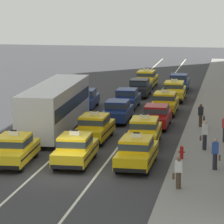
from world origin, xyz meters
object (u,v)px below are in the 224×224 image
object	(u,v)px
taxi_right_fourth	(165,102)
pedestrian_by_storefront	(205,135)
taxi_left_nearest	(15,149)
sedan_center_fourth	(127,98)
pedestrian_far_corner	(201,115)
pedestrian_mid_block	(178,173)
sedan_center_third	(118,110)
fire_hydrant	(182,152)
sedan_right_third	(157,115)
sedan_left_third	(85,98)
pedestrian_near_crosswalk	(215,154)
bus_left_second	(55,105)
taxi_center_sixth	(146,79)
taxi_center_second	(95,127)
sedan_right_sixth	(179,82)
taxi_center_nearest	(75,149)
taxi_right_fifth	(174,90)
taxi_right_second	(144,131)
sedan_center_fifth	(140,87)
taxi_right_nearest	(137,152)

from	to	relation	value
taxi_right_fourth	pedestrian_by_storefront	distance (m)	12.63
taxi_left_nearest	sedan_center_fourth	world-z (taller)	taxi_left_nearest
pedestrian_by_storefront	pedestrian_far_corner	bearing A→B (deg)	94.99
pedestrian_mid_block	sedan_center_third	bearing A→B (deg)	109.71
fire_hydrant	sedan_right_third	bearing A→B (deg)	105.40
pedestrian_by_storefront	sedan_left_third	bearing A→B (deg)	128.00
pedestrian_near_crosswalk	sedan_right_third	bearing A→B (deg)	111.72
sedan_right_third	bus_left_second	bearing A→B (deg)	-156.74
taxi_center_sixth	bus_left_second	bearing A→B (deg)	-98.35
taxi_right_fourth	sedan_left_third	bearing A→B (deg)	171.67
sedan_left_third	sedan_center_third	xyz separation A→B (m)	(3.55, -4.99, 0.00)
taxi_center_second	sedan_right_sixth	distance (m)	22.64
sedan_left_third	sedan_right_third	bearing A→B (deg)	-44.29
taxi_center_nearest	sedan_right_third	bearing A→B (deg)	73.58
taxi_right_fourth	sedan_right_sixth	world-z (taller)	taxi_right_fourth
taxi_right_fourth	pedestrian_mid_block	xyz separation A→B (m)	(2.81, -20.27, 0.05)
taxi_right_fifth	pedestrian_by_storefront	bearing A→B (deg)	-79.16
bus_left_second	taxi_right_second	distance (m)	6.96
pedestrian_near_crosswalk	sedan_center_fourth	bearing A→B (deg)	112.80
sedan_center_third	taxi_right_second	bearing A→B (deg)	-66.84
taxi_center_nearest	taxi_center_sixth	distance (m)	29.91
sedan_center_fifth	sedan_center_third	bearing A→B (deg)	-89.38
bus_left_second	sedan_center_third	xyz separation A→B (m)	(3.49, 4.21, -0.97)
fire_hydrant	taxi_center_nearest	bearing A→B (deg)	-162.89
sedan_left_third	taxi_center_second	xyz separation A→B (m)	(3.18, -11.23, 0.03)
bus_left_second	taxi_center_second	bearing A→B (deg)	-33.14
sedan_center_third	pedestrian_mid_block	world-z (taller)	pedestrian_mid_block
taxi_left_nearest	sedan_right_sixth	distance (m)	29.72
pedestrian_mid_block	taxi_right_fifth	bearing A→B (deg)	95.79
taxi_center_sixth	taxi_left_nearest	bearing A→B (deg)	-95.89
sedan_center_fifth	taxi_center_sixth	distance (m)	5.71
sedan_center_fifth	pedestrian_mid_block	distance (m)	28.84
taxi_center_nearest	sedan_center_third	world-z (taller)	taxi_center_nearest
sedan_right_third	pedestrian_mid_block	distance (m)	15.10
taxi_center_second	taxi_center_sixth	distance (m)	23.93
sedan_left_third	sedan_center_fourth	distance (m)	3.38
taxi_right_fifth	pedestrian_far_corner	world-z (taller)	taxi_right_fifth
pedestrian_mid_block	taxi_right_nearest	bearing A→B (deg)	122.94
sedan_left_third	fire_hydrant	size ratio (longest dim) A/B	6.01
taxi_right_fourth	pedestrian_by_storefront	world-z (taller)	taxi_right_fourth
taxi_center_sixth	taxi_right_fifth	world-z (taller)	same
sedan_left_third	pedestrian_far_corner	size ratio (longest dim) A/B	2.73
taxi_left_nearest	sedan_left_third	distance (m)	17.86
taxi_right_second	taxi_right_fourth	xyz separation A→B (m)	(0.11, 10.81, 0.00)
taxi_right_nearest	sedan_right_sixth	bearing A→B (deg)	90.40
taxi_center_second	pedestrian_mid_block	bearing A→B (deg)	-58.24
taxi_center_second	sedan_center_third	size ratio (longest dim) A/B	1.06
sedan_left_third	taxi_center_sixth	world-z (taller)	taxi_center_sixth
fire_hydrant	pedestrian_near_crosswalk	bearing A→B (deg)	-46.36
taxi_right_nearest	sedan_right_third	size ratio (longest dim) A/B	1.06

